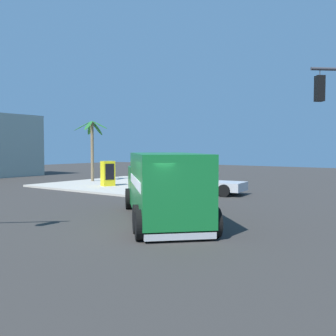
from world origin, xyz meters
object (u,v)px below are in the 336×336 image
object	(u,v)px
delivery_truck	(164,185)
pickup_silver	(204,182)
vending_machine_red	(163,172)
palm_tree_far	(92,141)
vending_machine_blue	(108,173)

from	to	relation	value
delivery_truck	pickup_silver	distance (m)	9.67
vending_machine_red	palm_tree_far	size ratio (longest dim) A/B	0.36
delivery_truck	vending_machine_red	world-z (taller)	delivery_truck
delivery_truck	vending_machine_blue	world-z (taller)	delivery_truck
pickup_silver	vending_machine_red	world-z (taller)	vending_machine_red
delivery_truck	pickup_silver	bearing A→B (deg)	20.91
pickup_silver	palm_tree_far	distance (m)	12.15
delivery_truck	palm_tree_far	xyz separation A→B (m)	(10.19, 15.20, 2.11)
pickup_silver	delivery_truck	bearing A→B (deg)	-159.09
delivery_truck	pickup_silver	size ratio (longest dim) A/B	1.38
palm_tree_far	vending_machine_red	bearing A→B (deg)	-74.90
delivery_truck	vending_machine_blue	xyz separation A→B (m)	(8.01, 11.17, -0.38)
vending_machine_blue	palm_tree_far	world-z (taller)	palm_tree_far
delivery_truck	vending_machine_blue	distance (m)	13.75
pickup_silver	vending_machine_blue	world-z (taller)	vending_machine_blue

